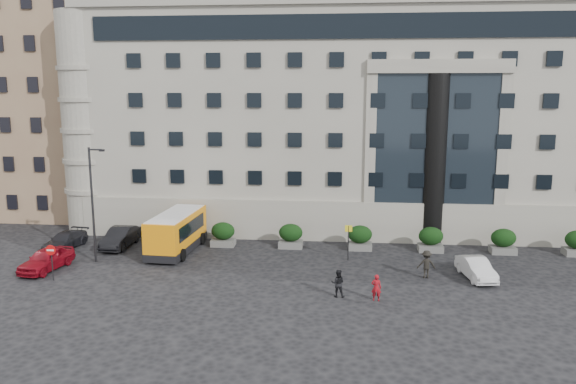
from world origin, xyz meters
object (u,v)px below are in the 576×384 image
Objects in this scene: hedge_e at (503,241)px; parked_car_b at (120,237)px; hedge_b at (291,236)px; pedestrian_c at (426,264)px; bus_stop_sign at (348,236)px; pedestrian_b at (338,283)px; parked_car_a at (46,259)px; white_taxi at (476,268)px; no_entry_sign at (51,255)px; parked_car_c at (65,241)px; hedge_d at (431,239)px; pedestrian_a at (376,288)px; minibus at (177,231)px; parked_car_d at (96,215)px; red_truck at (109,196)px; hedge_c at (360,237)px; street_lamp at (93,200)px; hedge_a at (223,234)px.

parked_car_b is at bearing -177.78° from hedge_e.
hedge_b reaches higher than pedestrian_c.
hedge_e is 0.73× the size of bus_stop_sign.
bus_stop_sign is at bearing -92.75° from pedestrian_b.
parked_car_a reaches higher than white_taxi.
no_entry_sign is 7.55m from parked_car_c.
pedestrian_c is at bearing -101.13° from hedge_d.
hedge_e is 14.20m from pedestrian_a.
parked_car_c is at bearing -173.68° from hedge_b.
no_entry_sign is (-18.50, -6.04, -0.08)m from bus_stop_sign.
hedge_b is at bearing 14.39° from parked_car_c.
pedestrian_c is at bearing -9.62° from minibus.
bus_stop_sign reaches higher than parked_car_d.
red_truck reaches higher than parked_car_c.
hedge_c is 19.27m from street_lamp.
parked_car_b reaches higher than parked_car_d.
hedge_d is at bearing 12.00° from parked_car_c.
parked_car_a is 2.43× the size of pedestrian_c.
hedge_e is at bearing 0.00° from hedge_c.
parked_car_d is at bearing -28.46° from pedestrian_a.
pedestrian_a reaches higher than parked_car_b.
hedge_a is at bearing -25.60° from pedestrian_c.
parked_car_d is 2.94× the size of pedestrian_a.
street_lamp is 4.98m from no_entry_sign.
hedge_a reaches higher than pedestrian_b.
pedestrian_c is (27.91, -16.68, -0.73)m from red_truck.
hedge_d is 23.32m from parked_car_b.
red_truck is 32.25m from pedestrian_a.
pedestrian_a reaches higher than white_taxi.
pedestrian_a is at bearing -12.26° from parked_car_c.
hedge_b is 21.53m from red_truck.
hedge_b is 0.40× the size of parked_car_d.
bus_stop_sign is 24.33m from parked_car_d.
white_taxi is (31.05, -16.47, -0.97)m from red_truck.
street_lamp is (-7.94, -4.80, 3.44)m from hedge_a.
hedge_c is at bearing 131.42° from white_taxi.
hedge_a is 1.00× the size of hedge_e.
parked_car_b is 1.00× the size of parked_car_d.
no_entry_sign is at bearing 3.95° from pedestrian_c.
hedge_b reaches higher than white_taxi.
parked_car_b is 22.65m from pedestrian_c.
hedge_b is at bearing 32.09° from parked_car_a.
minibus is 1.19× the size of red_truck.
no_entry_sign is (-1.06, -4.04, -2.72)m from street_lamp.
parked_car_a is 2.81× the size of pedestrian_a.
hedge_a is 1.02× the size of pedestrian_c.
street_lamp reaches higher than pedestrian_c.
red_truck reaches higher than bus_stop_sign.
hedge_a is 15.62m from pedestrian_c.
no_entry_sign is (-24.60, -8.84, 0.72)m from hedge_d.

